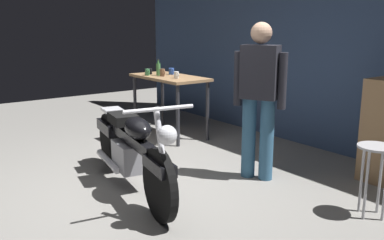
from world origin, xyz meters
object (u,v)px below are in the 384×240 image
at_px(storage_bin, 121,129).
at_px(mug_blue_enamel, 171,71).
at_px(motorcycle, 130,147).
at_px(mug_white_ceramic, 177,75).
at_px(person_standing, 259,94).
at_px(mug_green_speckled, 147,72).
at_px(shop_stool, 375,162).
at_px(mug_brown_stoneware, 162,73).
at_px(bottle, 158,69).
at_px(mug_black_matte, 150,71).

relative_size(storage_bin, mug_blue_enamel, 3.79).
bearing_deg(motorcycle, mug_white_ceramic, 141.88).
bearing_deg(storage_bin, mug_blue_enamel, 89.55).
height_order(motorcycle, mug_blue_enamel, mug_blue_enamel).
xyz_separation_m(person_standing, mug_green_speckled, (-2.36, 0.05, 0.02)).
xyz_separation_m(shop_stool, storage_bin, (-3.51, -0.61, -0.33)).
height_order(person_standing, mug_white_ceramic, person_standing).
distance_m(motorcycle, mug_green_speckled, 2.32).
distance_m(mug_brown_stoneware, bottle, 0.13).
bearing_deg(storage_bin, mug_brown_stoneware, 80.66).
xyz_separation_m(mug_black_matte, mug_brown_stoneware, (0.33, 0.02, 0.01)).
relative_size(shop_stool, mug_blue_enamel, 5.52).
bearing_deg(mug_white_ceramic, mug_black_matte, -175.90).
bearing_deg(mug_blue_enamel, mug_black_matte, -131.78).
bearing_deg(mug_blue_enamel, storage_bin, -90.45).
height_order(shop_stool, storage_bin, shop_stool).
bearing_deg(mug_brown_stoneware, shop_stool, -0.88).
height_order(mug_black_matte, mug_blue_enamel, mug_blue_enamel).
relative_size(person_standing, mug_green_speckled, 16.08).
bearing_deg(mug_white_ceramic, mug_green_speckled, -164.81).
bearing_deg(mug_blue_enamel, bottle, -94.95).
bearing_deg(mug_black_matte, motorcycle, -36.06).
distance_m(motorcycle, bottle, 2.33).
xyz_separation_m(mug_black_matte, bottle, (0.21, 0.03, 0.05)).
distance_m(motorcycle, person_standing, 1.45).
distance_m(shop_stool, mug_green_speckled, 3.65).
relative_size(shop_stool, storage_bin, 1.45).
bearing_deg(mug_green_speckled, mug_white_ceramic, 15.19).
bearing_deg(mug_green_speckled, shop_stool, 1.15).
relative_size(storage_bin, mug_brown_stoneware, 3.83).
bearing_deg(mug_brown_stoneware, bottle, 176.56).
height_order(motorcycle, mug_brown_stoneware, mug_brown_stoneware).
height_order(storage_bin, mug_black_matte, mug_black_matte).
distance_m(mug_blue_enamel, bottle, 0.23).
distance_m(shop_stool, mug_black_matte, 3.76).
distance_m(person_standing, mug_green_speckled, 2.36).
bearing_deg(storage_bin, person_standing, 12.19).
bearing_deg(person_standing, motorcycle, 40.91).
bearing_deg(mug_black_matte, shop_stool, -0.46).
distance_m(person_standing, mug_brown_stoneware, 2.14).
relative_size(mug_black_matte, mug_blue_enamel, 0.98).
bearing_deg(motorcycle, mug_green_speckled, 154.92).
xyz_separation_m(person_standing, mug_brown_stoneware, (-2.14, 0.17, 0.03)).
distance_m(mug_white_ceramic, mug_blue_enamel, 0.48).
bearing_deg(mug_black_matte, mug_blue_enamel, 48.22).
xyz_separation_m(storage_bin, mug_green_speckled, (-0.11, 0.53, 0.78)).
bearing_deg(person_standing, mug_white_ceramic, -33.36).
bearing_deg(mug_black_matte, person_standing, -3.51).
xyz_separation_m(mug_white_ceramic, bottle, (-0.45, -0.02, 0.05)).
relative_size(person_standing, mug_black_matte, 14.69).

